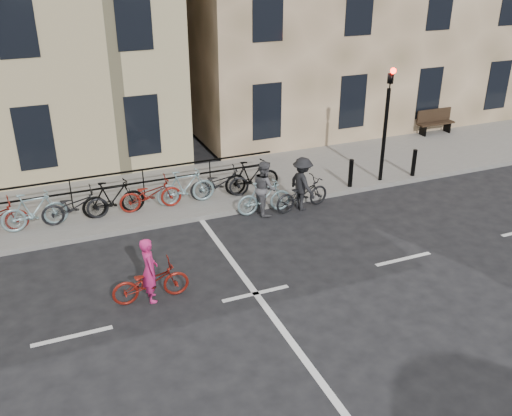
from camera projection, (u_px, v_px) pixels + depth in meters
name	position (u px, v px, depth m)	size (l,w,h in m)	color
ground	(256.00, 294.00, 12.85)	(120.00, 120.00, 0.00)	black
sidewalk	(48.00, 214.00, 16.44)	(46.00, 4.00, 0.15)	slate
traffic_light	(387.00, 111.00, 17.59)	(0.18, 0.30, 3.90)	black
bollard_east	(351.00, 173.00, 17.88)	(0.14, 0.14, 0.90)	black
bollard_west	(414.00, 163.00, 18.72)	(0.14, 0.14, 0.90)	black
bench	(435.00, 120.00, 22.85)	(1.60, 0.41, 0.97)	black
parked_bikes	(93.00, 202.00, 15.81)	(11.45, 1.23, 1.05)	black
cyclist_pink	(150.00, 279.00, 12.44)	(1.71, 0.63, 1.51)	maroon
cyclist_grey	(264.00, 192.00, 16.39)	(1.67, 0.79, 1.60)	#81A1A8
cyclist_dark	(302.00, 189.00, 16.66)	(1.88, 1.12, 1.60)	black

